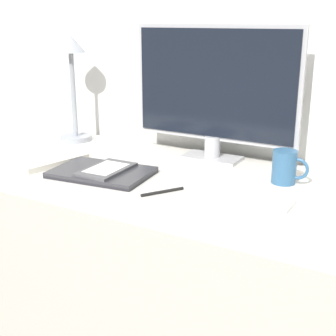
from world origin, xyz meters
name	(u,v)px	position (x,y,z in m)	size (l,w,h in m)	color
wall_back	(213,27)	(0.00, 0.58, 1.20)	(3.60, 0.05, 2.40)	silver
desk	(158,277)	(0.00, 0.17, 0.37)	(1.32, 0.70, 0.74)	silver
monitor	(214,90)	(0.08, 0.43, 0.99)	(0.61, 0.11, 0.47)	#B7B7BC
keyboard	(245,198)	(0.32, 0.11, 0.75)	(0.27, 0.10, 0.01)	silver
laptop	(102,172)	(-0.16, 0.09, 0.75)	(0.33, 0.24, 0.02)	#232328
ereader	(106,169)	(-0.14, 0.09, 0.77)	(0.13, 0.20, 0.01)	#4C4C51
desk_lamp	(72,71)	(-0.54, 0.40, 1.03)	(0.13, 0.13, 0.43)	#999EA8
notebook	(46,159)	(-0.42, 0.11, 0.75)	(0.22, 0.28, 0.02)	silver
coffee_mug	(285,167)	(0.38, 0.31, 0.79)	(0.11, 0.07, 0.10)	#336089
pen	(162,192)	(0.09, 0.04, 0.75)	(0.08, 0.12, 0.01)	black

